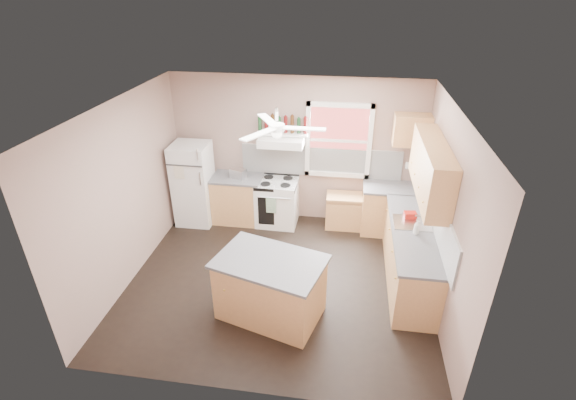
# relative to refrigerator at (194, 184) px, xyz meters

# --- Properties ---
(floor) EXTENTS (4.50, 4.50, 0.00)m
(floor) POSITION_rel_refrigerator_xyz_m (1.85, -1.55, -0.77)
(floor) COLOR black
(floor) RESTS_ON ground
(ceiling) EXTENTS (4.50, 4.50, 0.00)m
(ceiling) POSITION_rel_refrigerator_xyz_m (1.85, -1.55, 1.93)
(ceiling) COLOR white
(ceiling) RESTS_ON ground
(wall_back) EXTENTS (4.50, 0.05, 2.70)m
(wall_back) POSITION_rel_refrigerator_xyz_m (1.85, 0.48, 0.58)
(wall_back) COLOR gray
(wall_back) RESTS_ON ground
(wall_right) EXTENTS (0.05, 4.00, 2.70)m
(wall_right) POSITION_rel_refrigerator_xyz_m (4.12, -1.55, 0.58)
(wall_right) COLOR gray
(wall_right) RESTS_ON ground
(wall_left) EXTENTS (0.05, 4.00, 2.70)m
(wall_left) POSITION_rel_refrigerator_xyz_m (-0.43, -1.55, 0.58)
(wall_left) COLOR gray
(wall_left) RESTS_ON ground
(backsplash_back) EXTENTS (2.90, 0.03, 0.55)m
(backsplash_back) POSITION_rel_refrigerator_xyz_m (2.30, 0.44, 0.40)
(backsplash_back) COLOR white
(backsplash_back) RESTS_ON wall_back
(backsplash_right) EXTENTS (0.03, 2.60, 0.55)m
(backsplash_right) POSITION_rel_refrigerator_xyz_m (4.08, -1.25, 0.40)
(backsplash_right) COLOR white
(backsplash_right) RESTS_ON wall_right
(window_view) EXTENTS (1.00, 0.02, 1.20)m
(window_view) POSITION_rel_refrigerator_xyz_m (2.60, 0.43, 0.83)
(window_view) COLOR maroon
(window_view) RESTS_ON wall_back
(window_frame) EXTENTS (1.16, 0.07, 1.36)m
(window_frame) POSITION_rel_refrigerator_xyz_m (2.60, 0.41, 0.83)
(window_frame) COLOR white
(window_frame) RESTS_ON wall_back
(refrigerator) EXTENTS (0.66, 0.64, 1.54)m
(refrigerator) POSITION_rel_refrigerator_xyz_m (0.00, 0.00, 0.00)
(refrigerator) COLOR white
(refrigerator) RESTS_ON floor
(base_cabinet_left) EXTENTS (0.90, 0.60, 0.86)m
(base_cabinet_left) POSITION_rel_refrigerator_xyz_m (0.79, 0.15, -0.34)
(base_cabinet_left) COLOR #BA834D
(base_cabinet_left) RESTS_ON floor
(counter_left) EXTENTS (0.92, 0.62, 0.04)m
(counter_left) POSITION_rel_refrigerator_xyz_m (0.79, 0.15, 0.11)
(counter_left) COLOR #515154
(counter_left) RESTS_ON base_cabinet_left
(toaster) EXTENTS (0.32, 0.25, 0.18)m
(toaster) POSITION_rel_refrigerator_xyz_m (0.83, 0.11, 0.22)
(toaster) COLOR silver
(toaster) RESTS_ON counter_left
(stove) EXTENTS (0.76, 0.65, 0.86)m
(stove) POSITION_rel_refrigerator_xyz_m (1.53, 0.15, -0.34)
(stove) COLOR white
(stove) RESTS_ON floor
(range_hood) EXTENTS (0.78, 0.50, 0.14)m
(range_hood) POSITION_rel_refrigerator_xyz_m (1.62, 0.20, 0.85)
(range_hood) COLOR white
(range_hood) RESTS_ON wall_back
(bottle_shelf) EXTENTS (0.90, 0.26, 0.03)m
(bottle_shelf) POSITION_rel_refrigerator_xyz_m (1.62, 0.32, 0.95)
(bottle_shelf) COLOR white
(bottle_shelf) RESTS_ON range_hood
(cart) EXTENTS (0.65, 0.45, 0.64)m
(cart) POSITION_rel_refrigerator_xyz_m (2.77, 0.20, -0.45)
(cart) COLOR #BA834D
(cart) RESTS_ON floor
(base_cabinet_corner) EXTENTS (1.00, 0.60, 0.86)m
(base_cabinet_corner) POSITION_rel_refrigerator_xyz_m (3.60, 0.15, -0.34)
(base_cabinet_corner) COLOR #BA834D
(base_cabinet_corner) RESTS_ON floor
(base_cabinet_right) EXTENTS (0.60, 2.20, 0.86)m
(base_cabinet_right) POSITION_rel_refrigerator_xyz_m (3.80, -1.25, -0.34)
(base_cabinet_right) COLOR #BA834D
(base_cabinet_right) RESTS_ON floor
(counter_corner) EXTENTS (1.02, 0.62, 0.04)m
(counter_corner) POSITION_rel_refrigerator_xyz_m (3.60, 0.15, 0.11)
(counter_corner) COLOR #515154
(counter_corner) RESTS_ON base_cabinet_corner
(counter_right) EXTENTS (0.62, 2.22, 0.04)m
(counter_right) POSITION_rel_refrigerator_xyz_m (3.79, -1.25, 0.11)
(counter_right) COLOR #515154
(counter_right) RESTS_ON base_cabinet_right
(sink) EXTENTS (0.55, 0.45, 0.03)m
(sink) POSITION_rel_refrigerator_xyz_m (3.79, -1.05, 0.12)
(sink) COLOR silver
(sink) RESTS_ON counter_right
(faucet) EXTENTS (0.03, 0.03, 0.14)m
(faucet) POSITION_rel_refrigerator_xyz_m (3.95, -1.05, 0.20)
(faucet) COLOR silver
(faucet) RESTS_ON sink
(upper_cabinet_right) EXTENTS (0.33, 1.80, 0.76)m
(upper_cabinet_right) POSITION_rel_refrigerator_xyz_m (3.93, -1.05, 1.01)
(upper_cabinet_right) COLOR #BA834D
(upper_cabinet_right) RESTS_ON wall_right
(upper_cabinet_corner) EXTENTS (0.60, 0.33, 0.52)m
(upper_cabinet_corner) POSITION_rel_refrigerator_xyz_m (3.80, 0.28, 1.13)
(upper_cabinet_corner) COLOR #BA834D
(upper_cabinet_corner) RESTS_ON wall_back
(paper_towel) EXTENTS (0.26, 0.12, 0.12)m
(paper_towel) POSITION_rel_refrigerator_xyz_m (3.92, 0.31, 0.48)
(paper_towel) COLOR white
(paper_towel) RESTS_ON wall_back
(island) EXTENTS (1.49, 1.16, 0.86)m
(island) POSITION_rel_refrigerator_xyz_m (1.86, -2.28, -0.34)
(island) COLOR #BA834D
(island) RESTS_ON floor
(island_top) EXTENTS (1.59, 1.26, 0.04)m
(island_top) POSITION_rel_refrigerator_xyz_m (1.86, -2.28, 0.11)
(island_top) COLOR #515154
(island_top) RESTS_ON island
(ceiling_fan_hub) EXTENTS (0.20, 0.20, 0.08)m
(ceiling_fan_hub) POSITION_rel_refrigerator_xyz_m (1.85, -1.55, 1.68)
(ceiling_fan_hub) COLOR white
(ceiling_fan_hub) RESTS_ON ceiling
(soap_bottle) EXTENTS (0.12, 0.12, 0.22)m
(soap_bottle) POSITION_rel_refrigerator_xyz_m (3.80, -1.35, 0.24)
(soap_bottle) COLOR silver
(soap_bottle) RESTS_ON counter_right
(red_caddy) EXTENTS (0.20, 0.14, 0.10)m
(red_caddy) POSITION_rel_refrigerator_xyz_m (3.77, -0.91, 0.18)
(red_caddy) COLOR #A3150E
(red_caddy) RESTS_ON counter_right
(wine_bottles) EXTENTS (0.86, 0.06, 0.31)m
(wine_bottles) POSITION_rel_refrigerator_xyz_m (1.62, 0.32, 1.11)
(wine_bottles) COLOR #143819
(wine_bottles) RESTS_ON bottle_shelf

